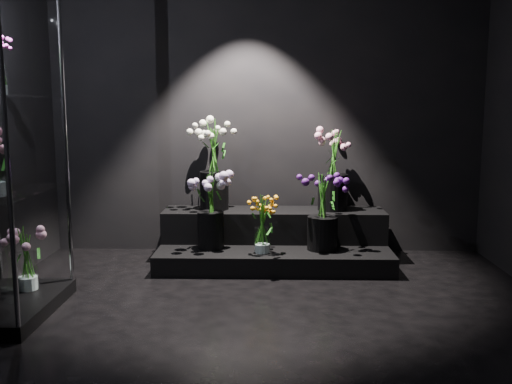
{
  "coord_description": "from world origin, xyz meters",
  "views": [
    {
      "loc": [
        0.04,
        -3.33,
        1.37
      ],
      "look_at": [
        -0.08,
        1.2,
        0.68
      ],
      "focal_mm": 40.0,
      "sensor_mm": 36.0,
      "label": 1
    }
  ],
  "objects": [
    {
      "name": "display_riser",
      "position": [
        0.07,
        1.6,
        0.18
      ],
      "size": [
        1.98,
        0.88,
        0.44
      ],
      "color": "black",
      "rests_on": "floor"
    },
    {
      "name": "bouquet_pink_roses",
      "position": [
        0.6,
        1.74,
        0.83
      ],
      "size": [
        0.43,
        0.43,
        0.71
      ],
      "rotation": [
        0.0,
        0.0,
        -0.31
      ],
      "color": "black",
      "rests_on": "display_riser"
    },
    {
      "name": "wall_front",
      "position": [
        0.0,
        -2.0,
        1.4
      ],
      "size": [
        4.0,
        0.0,
        4.0
      ],
      "primitive_type": "plane",
      "rotation": [
        -1.57,
        0.0,
        0.0
      ],
      "color": "black",
      "rests_on": "floor"
    },
    {
      "name": "bouquet_lilac",
      "position": [
        -0.47,
        1.4,
        0.56
      ],
      "size": [
        0.44,
        0.44,
        0.67
      ],
      "rotation": [
        0.0,
        0.0,
        0.21
      ],
      "color": "black",
      "rests_on": "display_riser"
    },
    {
      "name": "bouquet_orange_bells",
      "position": [
        -0.03,
        1.25,
        0.41
      ],
      "size": [
        0.26,
        0.26,
        0.48
      ],
      "rotation": [
        0.0,
        0.0,
        -0.01
      ],
      "color": "white",
      "rests_on": "display_riser"
    },
    {
      "name": "wall_back",
      "position": [
        0.0,
        2.0,
        1.4
      ],
      "size": [
        4.0,
        0.0,
        4.0
      ],
      "primitive_type": "plane",
      "rotation": [
        1.57,
        0.0,
        0.0
      ],
      "color": "black",
      "rests_on": "floor"
    },
    {
      "name": "floor",
      "position": [
        0.0,
        0.0,
        0.0
      ],
      "size": [
        4.0,
        4.0,
        0.0
      ],
      "primitive_type": "plane",
      "color": "black",
      "rests_on": "ground"
    },
    {
      "name": "bouquet_cream_roses",
      "position": [
        -0.47,
        1.75,
        0.89
      ],
      "size": [
        0.43,
        0.43,
        0.8
      ],
      "rotation": [
        0.0,
        0.0,
        -0.22
      ],
      "color": "black",
      "rests_on": "display_riser"
    },
    {
      "name": "bouquet_case_base_pink",
      "position": [
        -1.65,
        0.46,
        0.34
      ],
      "size": [
        0.35,
        0.35,
        0.45
      ],
      "rotation": [
        0.0,
        0.0,
        -0.14
      ],
      "color": "white",
      "rests_on": "display_case"
    },
    {
      "name": "bouquet_purple",
      "position": [
        0.48,
        1.38,
        0.52
      ],
      "size": [
        0.39,
        0.39,
        0.65
      ],
      "rotation": [
        0.0,
        0.0,
        0.23
      ],
      "color": "black",
      "rests_on": "display_riser"
    }
  ]
}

